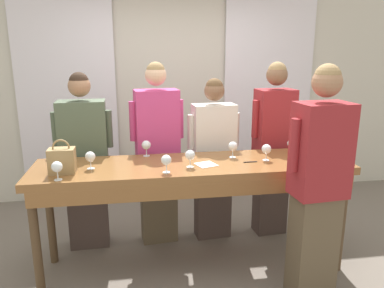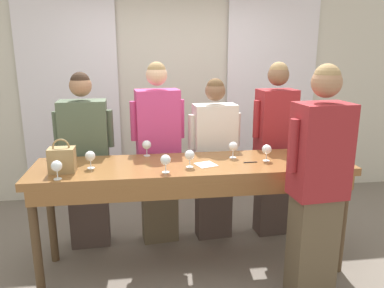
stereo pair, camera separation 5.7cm
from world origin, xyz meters
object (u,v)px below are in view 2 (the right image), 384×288
(wine_glass_center_mid, at_px, (147,145))
(wine_glass_center_right, at_px, (57,167))
(wine_glass_center_left, at_px, (303,155))
(wine_glass_back_right, at_px, (267,150))
(wine_bottle, at_px, (318,151))
(handbag, at_px, (62,159))
(wine_glass_front_left, at_px, (233,147))
(wine_glass_front_right, at_px, (330,153))
(guest_olive_jacket, at_px, (86,161))
(guest_cream_sweater, at_px, (214,159))
(wine_glass_front_mid, at_px, (309,143))
(wine_glass_by_bottle, at_px, (166,160))
(wine_glass_back_mid, at_px, (293,144))
(wine_glass_near_host, at_px, (90,157))
(guest_striped_shirt, at_px, (274,148))
(guest_pink_top, at_px, (158,153))
(host_pouring, at_px, (317,187))
(wine_glass_back_left, at_px, (190,155))
(tasting_bar, at_px, (193,175))

(wine_glass_center_mid, height_order, wine_glass_center_right, same)
(wine_glass_center_left, distance_m, wine_glass_back_right, 0.31)
(wine_bottle, bearing_deg, handbag, 176.92)
(wine_glass_center_right, bearing_deg, wine_bottle, 1.56)
(wine_glass_front_left, bearing_deg, wine_glass_front_right, -22.47)
(guest_olive_jacket, xyz_separation_m, guest_cream_sweater, (1.25, -0.00, -0.03))
(wine_glass_front_mid, relative_size, wine_glass_by_bottle, 1.00)
(wine_glass_center_left, distance_m, guest_cream_sweater, 0.98)
(wine_glass_back_right, bearing_deg, wine_glass_back_mid, 26.59)
(wine_glass_back_mid, distance_m, wine_glass_back_right, 0.33)
(wine_glass_back_mid, height_order, wine_glass_near_host, same)
(wine_glass_back_right, bearing_deg, wine_glass_center_right, -171.88)
(wine_glass_center_left, height_order, wine_glass_by_bottle, same)
(wine_glass_back_mid, height_order, guest_olive_jacket, guest_olive_jacket)
(wine_glass_front_mid, height_order, wine_glass_front_right, same)
(guest_striped_shirt, bearing_deg, wine_glass_near_host, -162.26)
(wine_glass_center_right, xyz_separation_m, wine_glass_by_bottle, (0.81, 0.05, 0.00))
(guest_pink_top, height_order, host_pouring, host_pouring)
(handbag, height_order, wine_glass_front_left, handbag)
(wine_glass_center_mid, height_order, guest_striped_shirt, guest_striped_shirt)
(guest_cream_sweater, bearing_deg, wine_bottle, -45.72)
(wine_bottle, distance_m, guest_olive_jacket, 2.13)
(guest_pink_top, bearing_deg, wine_glass_front_left, -33.40)
(wine_glass_center_left, height_order, wine_glass_near_host, same)
(wine_glass_back_left, xyz_separation_m, wine_glass_by_bottle, (-0.20, -0.11, 0.00))
(guest_cream_sweater, bearing_deg, wine_glass_by_bottle, -125.61)
(wine_glass_near_host, bearing_deg, guest_striped_shirt, 17.74)
(wine_glass_front_mid, xyz_separation_m, wine_glass_by_bottle, (-1.35, -0.38, 0.00))
(guest_striped_shirt, bearing_deg, wine_glass_back_mid, -87.40)
(wine_glass_front_right, relative_size, host_pouring, 0.08)
(tasting_bar, height_order, wine_glass_back_left, wine_glass_back_left)
(wine_glass_center_right, xyz_separation_m, host_pouring, (1.89, -0.32, -0.14))
(wine_glass_center_right, xyz_separation_m, wine_glass_back_right, (1.69, 0.24, 0.00))
(wine_bottle, relative_size, wine_glass_front_left, 2.24)
(wine_glass_front_left, xyz_separation_m, wine_glass_back_mid, (0.56, 0.01, -0.00))
(guest_olive_jacket, bearing_deg, wine_glass_by_bottle, -46.28)
(wine_bottle, bearing_deg, host_pouring, -115.06)
(wine_glass_center_right, distance_m, guest_pink_top, 1.13)
(wine_glass_by_bottle, height_order, guest_cream_sweater, guest_cream_sweater)
(wine_bottle, height_order, wine_glass_near_host, wine_bottle)
(guest_pink_top, bearing_deg, wine_glass_back_mid, -18.80)
(tasting_bar, relative_size, handbag, 9.91)
(wine_glass_center_right, relative_size, guest_olive_jacket, 0.08)
(guest_olive_jacket, bearing_deg, wine_glass_center_mid, -24.14)
(guest_cream_sweater, bearing_deg, wine_glass_center_mid, -158.92)
(wine_glass_front_left, bearing_deg, wine_glass_back_right, -26.91)
(wine_glass_front_right, bearing_deg, wine_glass_near_host, 175.04)
(handbag, height_order, guest_striped_shirt, guest_striped_shirt)
(wine_glass_front_mid, bearing_deg, wine_glass_back_mid, -167.63)
(wine_glass_by_bottle, bearing_deg, wine_glass_back_mid, 16.13)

